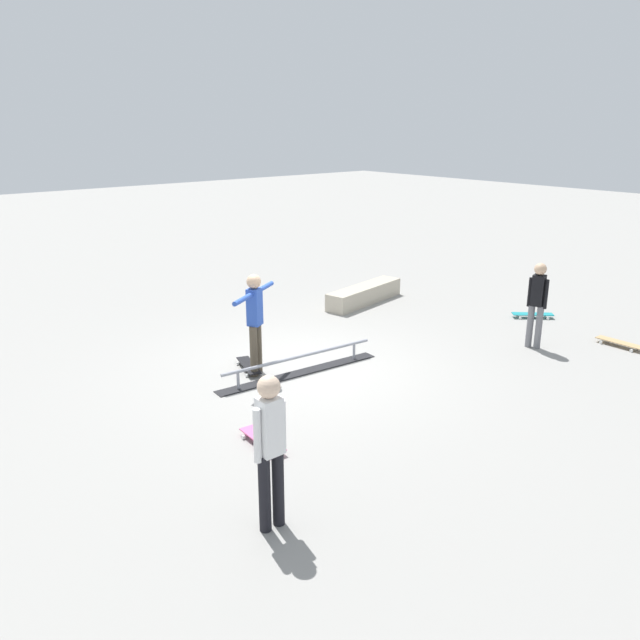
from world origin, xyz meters
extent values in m
plane|color=gray|center=(0.00, 0.00, 0.00)|extent=(60.00, 60.00, 0.00)
cube|color=black|center=(0.14, 0.14, 0.01)|extent=(2.87, 0.49, 0.01)
cylinder|color=gray|center=(-0.93, 0.23, 0.14)|extent=(0.04, 0.04, 0.28)
cylinder|color=gray|center=(1.22, 0.04, 0.14)|extent=(0.04, 0.04, 0.28)
cylinder|color=gray|center=(0.14, 0.14, 0.28)|extent=(2.69, 0.28, 0.05)
cube|color=#B2A893|center=(-3.44, -2.15, 0.19)|extent=(2.22, 0.87, 0.37)
cylinder|color=brown|center=(0.74, -0.23, 0.40)|extent=(0.16, 0.16, 0.81)
cylinder|color=brown|center=(0.60, -0.32, 0.40)|extent=(0.16, 0.16, 0.81)
cube|color=#2D51B7|center=(0.67, -0.27, 1.09)|extent=(0.28, 0.27, 0.57)
sphere|color=tan|center=(0.67, -0.27, 1.49)|extent=(0.22, 0.22, 0.22)
cylinder|color=#2D51B7|center=(1.00, -0.09, 1.31)|extent=(0.50, 0.34, 0.07)
cylinder|color=#2D51B7|center=(0.35, -0.46, 1.31)|extent=(0.50, 0.34, 0.07)
cube|color=black|center=(0.67, -0.49, 0.08)|extent=(0.44, 0.82, 0.02)
cylinder|color=white|center=(0.70, -0.79, 0.03)|extent=(0.05, 0.06, 0.05)
cylinder|color=white|center=(0.48, -0.71, 0.03)|extent=(0.05, 0.06, 0.05)
cylinder|color=white|center=(0.87, -0.27, 0.03)|extent=(0.05, 0.06, 0.05)
cylinder|color=white|center=(0.65, -0.20, 0.03)|extent=(0.05, 0.06, 0.05)
cylinder|color=black|center=(2.85, 3.05, 0.40)|extent=(0.12, 0.12, 0.80)
cylinder|color=black|center=(2.69, 3.05, 0.40)|extent=(0.12, 0.12, 0.80)
cube|color=white|center=(2.77, 3.05, 1.09)|extent=(0.21, 0.18, 0.57)
sphere|color=beige|center=(2.77, 3.05, 1.48)|extent=(0.22, 0.22, 0.22)
cylinder|color=white|center=(2.91, 3.05, 1.04)|extent=(0.07, 0.07, 0.54)
cylinder|color=white|center=(2.62, 3.05, 1.04)|extent=(0.07, 0.07, 0.54)
cylinder|color=slate|center=(-3.70, 1.74, 0.38)|extent=(0.14, 0.14, 0.76)
cylinder|color=slate|center=(-3.74, 1.88, 0.38)|extent=(0.14, 0.14, 0.76)
cube|color=black|center=(-3.72, 1.81, 1.03)|extent=(0.22, 0.24, 0.54)
sphere|color=tan|center=(-3.72, 1.81, 1.40)|extent=(0.21, 0.21, 0.21)
cylinder|color=black|center=(-3.69, 1.68, 0.98)|extent=(0.09, 0.09, 0.51)
cylinder|color=black|center=(-3.76, 1.94, 0.98)|extent=(0.09, 0.09, 0.51)
cube|color=#E05993|center=(1.91, 1.66, 0.08)|extent=(0.26, 0.81, 0.02)
cylinder|color=white|center=(2.00, 1.38, 0.03)|extent=(0.03, 0.06, 0.05)
cylinder|color=white|center=(1.77, 1.39, 0.03)|extent=(0.03, 0.06, 0.05)
cylinder|color=white|center=(2.04, 1.92, 0.03)|extent=(0.03, 0.06, 0.05)
cylinder|color=white|center=(1.81, 1.94, 0.03)|extent=(0.03, 0.06, 0.05)
cube|color=tan|center=(-4.93, 2.77, 0.08)|extent=(0.21, 0.80, 0.02)
cylinder|color=white|center=(-5.04, 3.04, 0.03)|extent=(0.03, 0.05, 0.05)
cylinder|color=white|center=(-4.81, 3.04, 0.03)|extent=(0.03, 0.05, 0.05)
cylinder|color=white|center=(-5.05, 2.50, 0.03)|extent=(0.03, 0.05, 0.05)
cylinder|color=white|center=(-4.82, 2.49, 0.03)|extent=(0.03, 0.05, 0.05)
cube|color=teal|center=(-5.26, 0.84, 0.08)|extent=(0.72, 0.69, 0.02)
cylinder|color=white|center=(-4.99, 0.74, 0.03)|extent=(0.06, 0.06, 0.05)
cylinder|color=white|center=(-5.14, 0.57, 0.03)|extent=(0.06, 0.06, 0.05)
cylinder|color=white|center=(-5.38, 1.11, 0.03)|extent=(0.06, 0.06, 0.05)
cylinder|color=white|center=(-5.54, 0.94, 0.03)|extent=(0.06, 0.06, 0.05)
camera|label=1|loc=(5.78, 7.39, 3.78)|focal=35.40mm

